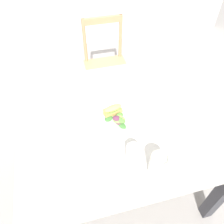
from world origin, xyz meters
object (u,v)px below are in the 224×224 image
object	(u,v)px
plate_lunch	(114,119)
cup_extra_side	(133,153)
fork_on_napkin	(71,125)
dining_table	(122,130)
mason_jar_iced_tea	(159,165)
sandwich_half_front	(113,110)
chair_wooden_far	(107,66)

from	to	relation	value
plate_lunch	cup_extra_side	size ratio (longest dim) A/B	2.90
plate_lunch	fork_on_napkin	distance (m)	0.25
dining_table	cup_extra_side	xyz separation A→B (m)	(-0.03, -0.27, 0.16)
plate_lunch	mason_jar_iced_tea	size ratio (longest dim) A/B	2.02
dining_table	plate_lunch	distance (m)	0.13
sandwich_half_front	cup_extra_side	bearing A→B (deg)	-86.12
dining_table	fork_on_napkin	world-z (taller)	fork_on_napkin
chair_wooden_far	plate_lunch	world-z (taller)	chair_wooden_far
cup_extra_side	fork_on_napkin	bearing A→B (deg)	132.93
dining_table	mason_jar_iced_tea	size ratio (longest dim) A/B	9.62
fork_on_napkin	cup_extra_side	distance (m)	0.40
sandwich_half_front	cup_extra_side	size ratio (longest dim) A/B	1.35
sandwich_half_front	mason_jar_iced_tea	distance (m)	0.43
fork_on_napkin	mason_jar_iced_tea	world-z (taller)	mason_jar_iced_tea
plate_lunch	fork_on_napkin	bearing A→B (deg)	175.82
cup_extra_side	plate_lunch	bearing A→B (deg)	95.38
chair_wooden_far	sandwich_half_front	distance (m)	0.95
plate_lunch	cup_extra_side	xyz separation A→B (m)	(0.03, -0.27, 0.04)
mason_jar_iced_tea	cup_extra_side	xyz separation A→B (m)	(-0.09, 0.10, -0.01)
sandwich_half_front	mason_jar_iced_tea	xyz separation A→B (m)	(0.11, -0.41, 0.02)
dining_table	plate_lunch	bearing A→B (deg)	179.98
mason_jar_iced_tea	cup_extra_side	size ratio (longest dim) A/B	1.44
sandwich_half_front	dining_table	bearing A→B (deg)	-38.27
dining_table	plate_lunch	world-z (taller)	plate_lunch
chair_wooden_far	sandwich_half_front	bearing A→B (deg)	-101.09
dining_table	fork_on_napkin	size ratio (longest dim) A/B	6.48
dining_table	mason_jar_iced_tea	distance (m)	0.42
chair_wooden_far	mason_jar_iced_tea	bearing A→B (deg)	-92.68
dining_table	fork_on_napkin	distance (m)	0.32
dining_table	chair_wooden_far	size ratio (longest dim) A/B	1.38
plate_lunch	fork_on_napkin	world-z (taller)	plate_lunch
dining_table	sandwich_half_front	distance (m)	0.17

